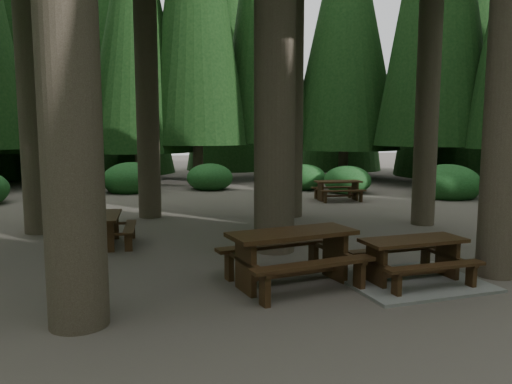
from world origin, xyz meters
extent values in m
plane|color=#4D443E|center=(0.00, 0.00, 0.00)|extent=(80.00, 80.00, 0.00)
cube|color=gray|center=(2.36, -2.51, 0.03)|extent=(2.30, 1.94, 0.05)
cube|color=#301E0E|center=(2.36, -2.51, 0.71)|extent=(1.75, 0.77, 0.06)
cube|color=#301E0E|center=(2.33, -1.94, 0.43)|extent=(1.73, 0.34, 0.05)
cube|color=#301E0E|center=(2.40, -3.08, 0.43)|extent=(1.73, 0.34, 0.05)
cube|color=#301E0E|center=(1.68, -2.55, 0.34)|extent=(0.11, 0.53, 0.69)
cube|color=#301E0E|center=(1.68, -2.55, 0.40)|extent=(0.16, 1.38, 0.06)
cube|color=#301E0E|center=(3.05, -2.47, 0.34)|extent=(0.11, 0.53, 0.69)
cube|color=#301E0E|center=(3.05, -2.47, 0.40)|extent=(0.16, 1.38, 0.06)
cube|color=#301E0E|center=(2.36, -2.51, 0.17)|extent=(1.43, 0.17, 0.08)
cube|color=#301E0E|center=(-2.63, 1.57, 0.66)|extent=(0.71, 1.61, 0.05)
cube|color=#301E0E|center=(-3.16, 1.60, 0.39)|extent=(0.32, 1.59, 0.04)
cube|color=#301E0E|center=(-2.11, 1.54, 0.39)|extent=(0.32, 1.59, 0.04)
cube|color=#301E0E|center=(-2.67, 0.94, 0.32)|extent=(0.48, 0.10, 0.63)
cube|color=#301E0E|center=(-2.67, 0.94, 0.37)|extent=(1.27, 0.15, 0.05)
cube|color=#301E0E|center=(-2.59, 2.20, 0.32)|extent=(0.48, 0.10, 0.63)
cube|color=#301E0E|center=(-2.59, 2.20, 0.37)|extent=(1.27, 0.15, 0.05)
cube|color=#301E0E|center=(-2.63, 1.57, 0.16)|extent=(0.15, 1.31, 0.07)
cube|color=#301E0E|center=(5.18, 6.78, 0.68)|extent=(1.66, 0.75, 0.05)
cube|color=#301E0E|center=(5.22, 7.32, 0.41)|extent=(1.63, 0.34, 0.05)
cube|color=#301E0E|center=(5.14, 6.24, 0.41)|extent=(1.63, 0.34, 0.05)
cube|color=#301E0E|center=(4.53, 6.82, 0.32)|extent=(0.11, 0.50, 0.65)
cube|color=#301E0E|center=(4.53, 6.82, 0.38)|extent=(0.17, 1.31, 0.05)
cube|color=#301E0E|center=(5.82, 6.73, 0.32)|extent=(0.11, 0.50, 0.65)
cube|color=#301E0E|center=(5.82, 6.73, 0.38)|extent=(0.17, 1.31, 0.05)
cube|color=#301E0E|center=(5.18, 6.78, 0.16)|extent=(1.35, 0.17, 0.07)
cube|color=#301E0E|center=(0.40, -2.12, 0.86)|extent=(2.17, 1.15, 0.07)
cube|color=#301E0E|center=(0.28, -1.44, 0.52)|extent=(2.08, 0.64, 0.06)
cube|color=#301E0E|center=(0.52, -2.80, 0.52)|extent=(2.08, 0.64, 0.06)
cube|color=#301E0E|center=(-0.41, -2.26, 0.41)|extent=(0.20, 0.64, 0.82)
cube|color=#301E0E|center=(-0.41, -2.26, 0.48)|extent=(0.38, 1.65, 0.07)
cube|color=#301E0E|center=(1.22, -1.98, 0.41)|extent=(0.20, 0.64, 0.82)
cube|color=#301E0E|center=(1.22, -1.98, 0.48)|extent=(0.38, 1.65, 0.07)
cube|color=#301E0E|center=(0.40, -2.12, 0.21)|extent=(1.71, 0.39, 0.09)
ellipsoid|color=#1E521C|center=(9.44, 6.45, 0.40)|extent=(2.42, 2.42, 1.49)
ellipsoid|color=#1E521C|center=(6.43, 8.69, 0.40)|extent=(1.90, 1.90, 1.17)
ellipsoid|color=#1E521C|center=(5.14, 10.17, 0.40)|extent=(1.84, 1.84, 1.13)
ellipsoid|color=#1E521C|center=(1.30, 11.25, 0.40)|extent=(1.95, 1.95, 1.20)
ellipsoid|color=#1E521C|center=(-1.94, 11.21, 0.40)|extent=(2.31, 2.31, 1.42)
ellipsoid|color=#1E521C|center=(-4.09, 10.56, 0.40)|extent=(1.93, 1.93, 1.19)
cone|color=black|center=(8.89, 14.45, 8.24)|extent=(5.73, 5.73, 13.48)
cone|color=black|center=(-1.44, 15.36, 7.89)|extent=(5.17, 5.17, 12.91)
cone|color=black|center=(-6.57, 16.72, 8.10)|extent=(5.82, 5.82, 13.26)
cone|color=black|center=(11.00, 19.74, 9.51)|extent=(5.26, 5.26, 19.02)
cone|color=black|center=(4.25, 21.60, 8.07)|extent=(5.34, 5.34, 16.14)
cone|color=black|center=(-2.52, 20.86, 8.43)|extent=(6.57, 6.57, 16.86)
camera|label=1|loc=(-2.17, -9.58, 2.52)|focal=35.00mm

